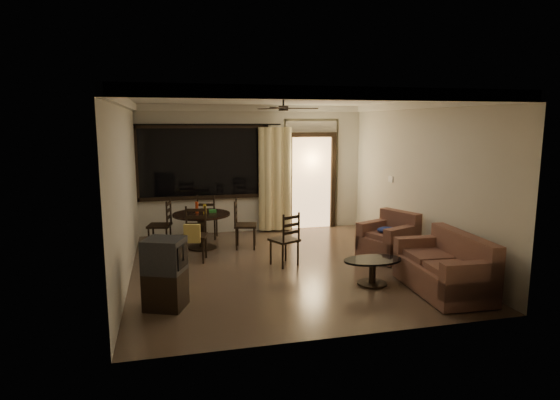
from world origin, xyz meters
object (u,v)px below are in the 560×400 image
object	(u,v)px
dining_chair_south	(195,244)
coffee_table	(373,268)
tv_cabinet	(165,273)
dining_chair_east	(245,234)
sofa	(447,270)
dining_chair_west	(161,234)
armchair	(390,240)
side_chair	(285,249)
dining_table	(202,221)
dining_chair_north	(208,225)

from	to	relation	value
dining_chair_south	coffee_table	world-z (taller)	dining_chair_south
dining_chair_south	tv_cabinet	xyz separation A→B (m)	(-0.50, -2.06, 0.17)
dining_chair_east	sofa	bearing A→B (deg)	-128.65
dining_chair_west	armchair	xyz separation A→B (m)	(4.02, -1.68, 0.06)
coffee_table	side_chair	xyz separation A→B (m)	(-1.05, 1.26, 0.01)
dining_table	armchair	xyz separation A→B (m)	(3.23, -1.50, -0.21)
dining_chair_north	armchair	distance (m)	3.80
dining_table	dining_chair_south	bearing A→B (deg)	-102.99
dining_chair_north	sofa	xyz separation A→B (m)	(3.07, -4.01, 0.05)
tv_cabinet	armchair	xyz separation A→B (m)	(3.92, 1.40, -0.13)
dining_chair_south	sofa	world-z (taller)	dining_chair_south
sofa	side_chair	distance (m)	2.65
dining_chair_north	coffee_table	world-z (taller)	dining_chair_north
dining_chair_south	dining_table	bearing A→B (deg)	89.88
armchair	tv_cabinet	bearing A→B (deg)	177.18
dining_chair_east	armchair	size ratio (longest dim) A/B	0.89
dining_chair_west	coffee_table	xyz separation A→B (m)	(3.12, -2.90, -0.02)
coffee_table	dining_chair_south	bearing A→B (deg)	143.45
dining_table	tv_cabinet	distance (m)	2.98
dining_chair_west	dining_chair_south	bearing A→B (deg)	43.03
tv_cabinet	coffee_table	size ratio (longest dim) A/B	1.04
dining_table	armchair	world-z (taller)	dining_table
dining_chair_south	coffee_table	size ratio (longest dim) A/B	1.05
tv_cabinet	dining_chair_west	bearing A→B (deg)	113.91
dining_chair_north	sofa	distance (m)	5.05
armchair	coffee_table	size ratio (longest dim) A/B	1.18
side_chair	sofa	bearing A→B (deg)	112.73
sofa	dining_table	bearing A→B (deg)	137.97
dining_table	side_chair	bearing A→B (deg)	-48.30
dining_chair_west	dining_table	bearing A→B (deg)	89.61
dining_chair_west	armchair	size ratio (longest dim) A/B	0.89
dining_chair_south	tv_cabinet	bearing A→B (deg)	-90.83
dining_chair_north	tv_cabinet	distance (m)	3.77
dining_chair_north	sofa	world-z (taller)	dining_chair_north
dining_chair_east	dining_chair_south	bearing A→B (deg)	135.70
dining_table	dining_chair_south	distance (m)	0.89
sofa	dining_chair_west	bearing A→B (deg)	142.58
dining_chair_north	armchair	bearing A→B (deg)	156.34
dining_table	dining_chair_south	world-z (taller)	dining_chair_south
side_chair	dining_table	bearing A→B (deg)	-72.97
dining_table	dining_chair_north	world-z (taller)	dining_chair_north
tv_cabinet	dining_chair_south	bearing A→B (deg)	98.50
dining_chair_east	coffee_table	world-z (taller)	dining_chair_east
dining_table	tv_cabinet	size ratio (longest dim) A/B	1.17
dining_chair_north	dining_chair_west	bearing A→B (deg)	44.03
dining_table	dining_chair_north	distance (m)	0.83
dining_table	armchair	size ratio (longest dim) A/B	1.04
side_chair	armchair	bearing A→B (deg)	153.86
dining_chair_west	dining_chair_north	size ratio (longest dim) A/B	1.00
dining_chair_east	tv_cabinet	world-z (taller)	dining_chair_east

